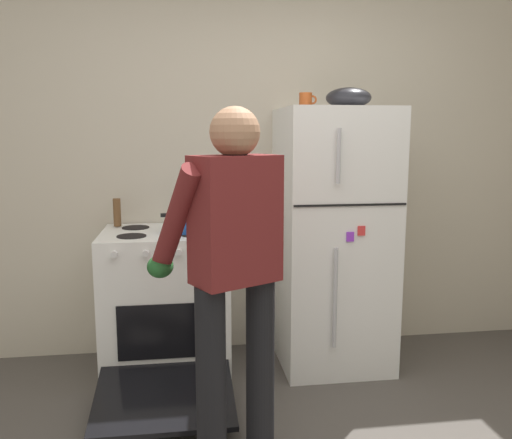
# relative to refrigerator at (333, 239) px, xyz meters

# --- Properties ---
(kitchen_wall_back) EXTENTS (6.00, 0.10, 2.70)m
(kitchen_wall_back) POSITION_rel_refrigerator_xyz_m (-0.49, 0.38, 0.53)
(kitchen_wall_back) COLOR beige
(kitchen_wall_back) RESTS_ON ground
(refrigerator) EXTENTS (0.68, 0.72, 1.65)m
(refrigerator) POSITION_rel_refrigerator_xyz_m (0.00, 0.00, 0.00)
(refrigerator) COLOR white
(refrigerator) RESTS_ON ground
(stove_range) EXTENTS (0.76, 1.21, 0.90)m
(stove_range) POSITION_rel_refrigerator_xyz_m (-1.07, -0.02, -0.38)
(stove_range) COLOR white
(stove_range) RESTS_ON ground
(person_cook) EXTENTS (0.62, 0.64, 1.60)m
(person_cook) POSITION_rel_refrigerator_xyz_m (-0.75, -1.01, 0.13)
(person_cook) COLOR black
(person_cook) RESTS_ON ground
(red_pot) EXTENTS (0.35, 0.25, 0.12)m
(red_pot) POSITION_rel_refrigerator_xyz_m (-0.91, -0.05, 0.14)
(red_pot) COLOR #19479E
(red_pot) RESTS_ON stove_range
(coffee_mug) EXTENTS (0.11, 0.08, 0.10)m
(coffee_mug) POSITION_rel_refrigerator_xyz_m (-0.18, 0.05, 0.87)
(coffee_mug) COLOR #B24C1E
(coffee_mug) RESTS_ON refrigerator
(pepper_mill) EXTENTS (0.05, 0.05, 0.18)m
(pepper_mill) POSITION_rel_refrigerator_xyz_m (-1.37, 0.20, 0.17)
(pepper_mill) COLOR brown
(pepper_mill) RESTS_ON stove_range
(mixing_bowl) EXTENTS (0.28, 0.28, 0.13)m
(mixing_bowl) POSITION_rel_refrigerator_xyz_m (0.08, 0.00, 0.89)
(mixing_bowl) COLOR black
(mixing_bowl) RESTS_ON refrigerator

